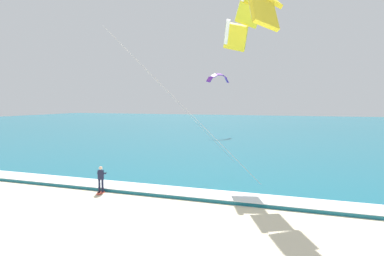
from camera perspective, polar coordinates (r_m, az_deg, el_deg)
The scene contains 6 objects.
sea at distance 79.61m, azimuth 13.89°, elevation 0.14°, with size 200.00×120.00×0.20m, color #146075.
surf_foam at distance 22.42m, azimuth -3.22°, elevation -9.97°, with size 200.00×2.04×0.04m, color white.
surfboard at distance 23.45m, azimuth -14.38°, elevation -9.95°, with size 0.83×1.47×0.09m.
kitesurfer at distance 23.26m, azimuth -14.41°, elevation -7.76°, with size 0.62×0.62×1.69m.
kite_primary at distance 23.76m, azimuth 9.66°, elevation 17.76°, with size 10.70×8.37×11.45m.
kite_distant at distance 57.85m, azimuth 4.31°, elevation 8.15°, with size 3.03×3.73×1.56m.
Camera 1 is at (8.65, -5.96, 5.76)m, focal length 33.23 mm.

